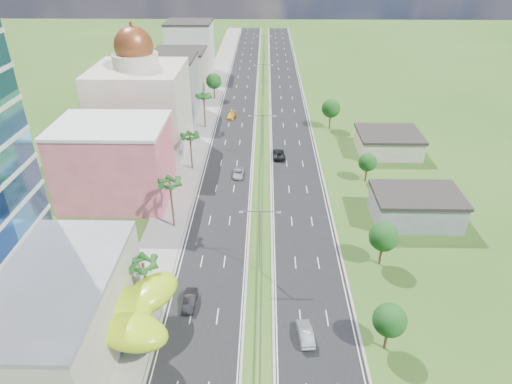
{
  "coord_description": "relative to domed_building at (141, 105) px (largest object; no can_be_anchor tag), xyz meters",
  "views": [
    {
      "loc": [
        0.55,
        -45.8,
        45.67
      ],
      "look_at": [
        -0.83,
        22.39,
        7.0
      ],
      "focal_mm": 32.0,
      "sensor_mm": 36.0,
      "label": 1
    }
  ],
  "objects": [
    {
      "name": "leafy_tree_rc",
      "position": [
        50.0,
        -15.0,
        -6.98
      ],
      "size": [
        3.85,
        3.85,
        6.33
      ],
      "color": "#47301C",
      "rests_on": "ground"
    },
    {
      "name": "car_yellow_far_left",
      "position": [
        19.09,
        22.55,
        -10.61
      ],
      "size": [
        2.59,
        5.07,
        1.41
      ],
      "primitive_type": "imported",
      "rotation": [
        0.0,
        0.0,
        -0.13
      ],
      "color": "orange",
      "rests_on": "road_left"
    },
    {
      "name": "midrise_beige",
      "position": [
        1.0,
        47.0,
        -4.85
      ],
      "size": [
        16.0,
        15.0,
        13.0
      ],
      "primitive_type": "cube",
      "color": "#AFA490",
      "rests_on": "ground"
    },
    {
      "name": "ground",
      "position": [
        28.0,
        -55.0,
        -11.35
      ],
      "size": [
        500.0,
        500.0,
        0.0
      ],
      "primitive_type": "plane",
      "color": "#2D5119",
      "rests_on": "ground"
    },
    {
      "name": "pink_shophouse",
      "position": [
        0.0,
        -23.0,
        -3.85
      ],
      "size": [
        20.0,
        15.0,
        15.0
      ],
      "primitive_type": "cube",
      "color": "#C65161",
      "rests_on": "ground"
    },
    {
      "name": "streetlight_median_e",
      "position": [
        28.0,
        85.0,
        -4.61
      ],
      "size": [
        6.04,
        0.25,
        11.0
      ],
      "color": "gray",
      "rests_on": "ground"
    },
    {
      "name": "shed_far",
      "position": [
        58.0,
        -0.0,
        -9.15
      ],
      "size": [
        14.0,
        12.0,
        4.4
      ],
      "primitive_type": "cube",
      "color": "#AFA490",
      "rests_on": "ground"
    },
    {
      "name": "streetlight_median_c",
      "position": [
        28.0,
        -5.0,
        -4.61
      ],
      "size": [
        6.04,
        0.25,
        11.0
      ],
      "color": "gray",
      "rests_on": "ground"
    },
    {
      "name": "palm_tree_c",
      "position": [
        12.5,
        -33.0,
        -2.85
      ],
      "size": [
        3.6,
        3.6,
        9.6
      ],
      "color": "#47301C",
      "rests_on": "ground"
    },
    {
      "name": "leafy_tree_rd",
      "position": [
        46.0,
        15.0,
        -5.78
      ],
      "size": [
        4.9,
        4.9,
        8.05
      ],
      "color": "#47301C",
      "rests_on": "ground"
    },
    {
      "name": "leafy_tree_rb",
      "position": [
        47.0,
        -43.0,
        -6.18
      ],
      "size": [
        4.55,
        4.55,
        7.47
      ],
      "color": "#47301C",
      "rests_on": "ground"
    },
    {
      "name": "domed_building",
      "position": [
        0.0,
        0.0,
        0.0
      ],
      "size": [
        20.0,
        20.0,
        28.7
      ],
      "color": "#C2B4A1",
      "rests_on": "ground"
    },
    {
      "name": "road_right",
      "position": [
        35.5,
        35.0,
        -11.33
      ],
      "size": [
        11.0,
        260.0,
        0.04
      ],
      "primitive_type": "cube",
      "color": "black",
      "rests_on": "ground"
    },
    {
      "name": "car_silver_mid_left",
      "position": [
        22.97,
        -13.41,
        -10.66
      ],
      "size": [
        2.26,
        4.76,
        1.31
      ],
      "primitive_type": "imported",
      "rotation": [
        0.0,
        0.0,
        -0.02
      ],
      "color": "#A2A5AA",
      "rests_on": "road_left"
    },
    {
      "name": "leafy_tree_lfar",
      "position": [
        12.5,
        40.0,
        -5.78
      ],
      "size": [
        4.9,
        4.9,
        8.05
      ],
      "color": "#47301C",
      "rests_on": "ground"
    },
    {
      "name": "palm_tree_d",
      "position": [
        12.5,
        -10.0,
        -3.81
      ],
      "size": [
        3.6,
        3.6,
        8.6
      ],
      "color": "#47301C",
      "rests_on": "ground"
    },
    {
      "name": "leafy_tree_ra",
      "position": [
        44.0,
        -60.0,
        -6.58
      ],
      "size": [
        4.2,
        4.2,
        6.9
      ],
      "color": "#47301C",
      "rests_on": "ground"
    },
    {
      "name": "palm_tree_b",
      "position": [
        12.5,
        -53.0,
        -4.29
      ],
      "size": [
        3.6,
        3.6,
        8.1
      ],
      "color": "#47301C",
      "rests_on": "ground"
    },
    {
      "name": "road_left",
      "position": [
        20.5,
        35.0,
        -11.33
      ],
      "size": [
        11.0,
        260.0,
        0.04
      ],
      "primitive_type": "cube",
      "color": "black",
      "rests_on": "ground"
    },
    {
      "name": "sidewalk_left",
      "position": [
        11.0,
        35.0,
        -11.29
      ],
      "size": [
        7.0,
        260.0,
        0.12
      ],
      "primitive_type": "cube",
      "color": "gray",
      "rests_on": "ground"
    },
    {
      "name": "midrise_white",
      "position": [
        1.0,
        70.0,
        -2.35
      ],
      "size": [
        16.0,
        15.0,
        18.0
      ],
      "primitive_type": "cube",
      "color": "silver",
      "rests_on": "ground"
    },
    {
      "name": "median_guardrail",
      "position": [
        28.0,
        16.99,
        -10.74
      ],
      "size": [
        0.1,
        216.06,
        0.76
      ],
      "color": "gray",
      "rests_on": "ground"
    },
    {
      "name": "streetlight_median_b",
      "position": [
        28.0,
        -45.0,
        -4.61
      ],
      "size": [
        6.04,
        0.25,
        11.0
      ],
      "color": "gray",
      "rests_on": "ground"
    },
    {
      "name": "midrise_grey",
      "position": [
        1.0,
        25.0,
        -3.35
      ],
      "size": [
        16.0,
        15.0,
        16.0
      ],
      "primitive_type": "cube",
      "color": "gray",
      "rests_on": "ground"
    },
    {
      "name": "lime_canopy",
      "position": [
        8.0,
        -59.0,
        -6.36
      ],
      "size": [
        18.0,
        15.0,
        7.4
      ],
      "color": "#A6CF14",
      "rests_on": "ground"
    },
    {
      "name": "car_silver_right",
      "position": [
        34.07,
        -58.58,
        -10.49
      ],
      "size": [
        2.23,
        5.14,
        1.64
      ],
      "primitive_type": "imported",
      "rotation": [
        0.0,
        0.0,
        3.24
      ],
      "color": "#929598",
      "rests_on": "road_right"
    },
    {
      "name": "car_dark_left",
      "position": [
        18.26,
        -52.85,
        -10.52
      ],
      "size": [
        1.76,
        4.85,
        1.59
      ],
      "primitive_type": "imported",
      "rotation": [
        0.0,
        0.0,
        -0.02
      ],
      "color": "black",
      "rests_on": "road_left"
    },
    {
      "name": "shed_near",
      "position": [
        56.0,
        -30.0,
        -8.85
      ],
      "size": [
        15.0,
        10.0,
        5.0
      ],
      "primitive_type": "cube",
      "color": "gray",
      "rests_on": "ground"
    },
    {
      "name": "streetlight_median_d",
      "position": [
        28.0,
        40.0,
        -4.61
      ],
      "size": [
        6.04,
        0.25,
        11.0
      ],
      "color": "gray",
      "rests_on": "ground"
    },
    {
      "name": "palm_tree_e",
      "position": [
        12.5,
        15.0,
        -3.05
      ],
      "size": [
        3.6,
        3.6,
        9.4
      ],
      "color": "#47301C",
      "rests_on": "ground"
    },
    {
      "name": "car_dark_far_right",
      "position": [
        31.9,
        -3.59,
        -10.5
      ],
      "size": [
        2.97,
        5.97,
        1.63
      ],
      "primitive_type": "imported",
      "rotation": [
        0.0,
        0.0,
        3.19
      ],
      "color": "black",
      "rests_on": "road_right"
    }
  ]
}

